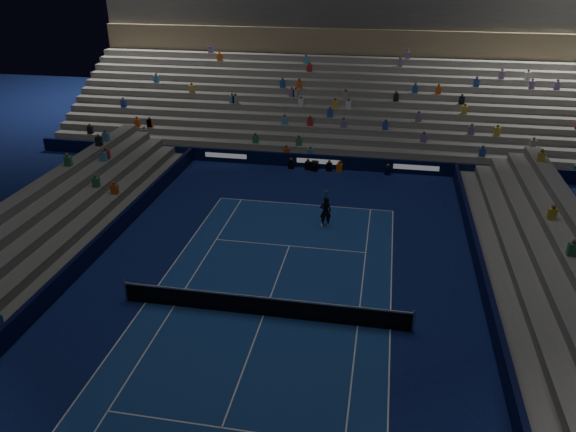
{
  "coord_description": "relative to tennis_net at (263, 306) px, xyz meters",
  "views": [
    {
      "loc": [
        4.61,
        -19.28,
        14.44
      ],
      "look_at": [
        0.0,
        6.0,
        2.0
      ],
      "focal_mm": 34.32,
      "sensor_mm": 36.0,
      "label": 1
    }
  ],
  "objects": [
    {
      "name": "sponsor_barrier_far",
      "position": [
        0.0,
        18.5,
        -0.0
      ],
      "size": [
        44.0,
        0.25,
        1.0
      ],
      "primitive_type": "cube",
      "color": "black",
      "rests_on": "ground"
    },
    {
      "name": "tennis_net",
      "position": [
        0.0,
        0.0,
        0.0
      ],
      "size": [
        12.9,
        0.1,
        1.1
      ],
      "color": "#B2B2B7",
      "rests_on": "ground"
    },
    {
      "name": "ground",
      "position": [
        0.0,
        0.0,
        -0.5
      ],
      "size": [
        90.0,
        90.0,
        0.0
      ],
      "primitive_type": "plane",
      "color": "#0D184F",
      "rests_on": "ground"
    },
    {
      "name": "sponsor_barrier_east",
      "position": [
        9.7,
        0.0,
        -0.0
      ],
      "size": [
        0.25,
        37.0,
        1.0
      ],
      "primitive_type": "cube",
      "color": "black",
      "rests_on": "ground"
    },
    {
      "name": "broadcast_camera",
      "position": [
        -0.22,
        17.96,
        -0.17
      ],
      "size": [
        0.54,
        0.97,
        0.64
      ],
      "color": "black",
      "rests_on": "ground"
    },
    {
      "name": "tennis_player",
      "position": [
        1.62,
        9.18,
        0.41
      ],
      "size": [
        0.74,
        0.57,
        1.82
      ],
      "primitive_type": "imported",
      "rotation": [
        0.0,
        0.0,
        3.36
      ],
      "color": "black",
      "rests_on": "ground"
    },
    {
      "name": "court_surface",
      "position": [
        0.0,
        0.0,
        -0.5
      ],
      "size": [
        10.97,
        23.77,
        0.01
      ],
      "primitive_type": "cube",
      "color": "navy",
      "rests_on": "ground"
    },
    {
      "name": "grandstand_main",
      "position": [
        0.0,
        27.9,
        2.87
      ],
      "size": [
        44.0,
        15.2,
        11.2
      ],
      "color": "slate",
      "rests_on": "ground"
    },
    {
      "name": "sponsor_barrier_west",
      "position": [
        -9.7,
        0.0,
        -0.0
      ],
      "size": [
        0.25,
        37.0,
        1.0
      ],
      "primitive_type": "cube",
      "color": "black",
      "rests_on": "ground"
    }
  ]
}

